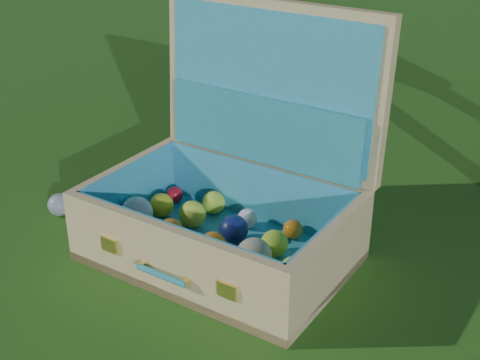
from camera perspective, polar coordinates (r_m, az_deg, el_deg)
The scene contains 3 objects.
ground at distance 1.53m, azimuth 1.94°, elevation -7.61°, with size 60.00×60.00×0.00m, color #215114.
stray_ball at distance 1.80m, azimuth -15.16°, elevation -2.05°, with size 0.06×0.06×0.06m, color teal.
suitcase at distance 1.54m, azimuth -0.32°, elevation -0.54°, with size 0.61×0.49×0.56m.
Camera 1 is at (0.74, -1.04, 0.86)m, focal length 50.00 mm.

